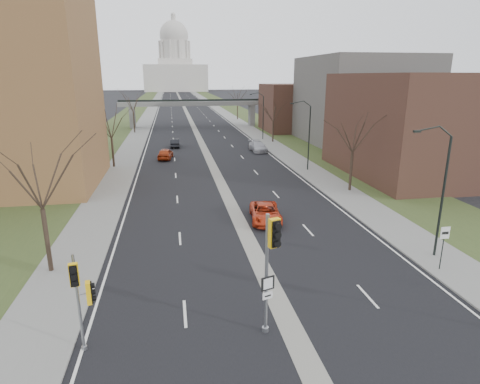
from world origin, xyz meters
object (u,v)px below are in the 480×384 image
object	(u,v)px
car_right_mid	(258,146)
signal_pole_left	(81,290)
car_left_near	(165,154)
car_left_far	(175,143)
speed_limit_sign	(444,240)
signal_pole_median	(271,255)
car_right_near	(265,213)

from	to	relation	value
car_right_mid	signal_pole_left	bearing A→B (deg)	-114.05
car_left_near	car_right_mid	bearing A→B (deg)	-157.93
car_left_far	car_right_mid	distance (m)	14.57
speed_limit_sign	signal_pole_median	bearing A→B (deg)	-159.26
car_left_near	car_left_far	bearing A→B (deg)	-90.68
signal_pole_left	car_left_near	world-z (taller)	signal_pole_left
signal_pole_left	car_right_mid	distance (m)	49.79
car_left_near	car_left_far	distance (m)	10.18
car_right_near	signal_pole_median	bearing A→B (deg)	-95.56
car_right_near	car_right_mid	size ratio (longest dim) A/B	0.95
signal_pole_left	signal_pole_median	bearing A→B (deg)	-11.57
speed_limit_sign	car_left_near	bearing A→B (deg)	114.08
car_left_near	car_left_far	xyz separation A→B (m)	(1.50, 10.07, -0.09)
signal_pole_median	car_right_near	world-z (taller)	signal_pole_median
speed_limit_sign	car_right_mid	xyz separation A→B (m)	(-2.53, 42.21, -1.26)
signal_pole_left	car_left_near	xyz separation A→B (m)	(3.03, 42.79, -2.23)
signal_pole_left	car_right_mid	xyz separation A→B (m)	(17.64, 46.50, -2.23)
signal_pole_left	car_right_near	bearing A→B (deg)	42.43
signal_pole_left	car_left_far	size ratio (longest dim) A/B	1.09
speed_limit_sign	car_left_far	distance (m)	51.04
signal_pole_median	car_right_near	bearing A→B (deg)	59.77
car_left_far	signal_pole_median	bearing A→B (deg)	94.29
car_right_mid	speed_limit_sign	bearing A→B (deg)	-89.84
speed_limit_sign	car_right_near	size ratio (longest dim) A/B	0.54
signal_pole_left	speed_limit_sign	xyz separation A→B (m)	(20.17, 4.29, -0.97)
car_right_mid	signal_pole_median	bearing A→B (deg)	-104.76
car_left_near	car_right_near	world-z (taller)	car_left_near
signal_pole_left	car_left_near	distance (m)	42.95
car_left_far	car_right_near	xyz separation A→B (m)	(6.97, -37.99, 0.02)
car_left_near	speed_limit_sign	bearing A→B (deg)	121.82
car_right_near	car_right_mid	xyz separation A→B (m)	(6.14, 31.63, 0.07)
speed_limit_sign	car_right_near	distance (m)	13.74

